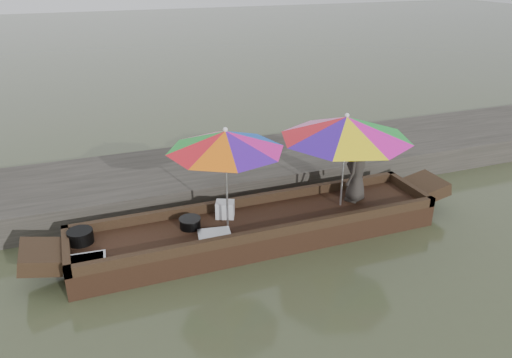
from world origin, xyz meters
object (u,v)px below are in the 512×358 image
object	(u,v)px
supply_bag	(225,209)
vendor	(357,171)
umbrella_stern	(344,161)
umbrella_bow	(227,179)
tray_scallop	(214,235)
cooking_pot	(80,237)
tray_crayfish	(88,261)
boat_hull	(258,230)
charcoal_grill	(190,223)

from	to	relation	value
supply_bag	vendor	distance (m)	2.25
umbrella_stern	umbrella_bow	bearing A→B (deg)	180.00
tray_scallop	cooking_pot	bearing A→B (deg)	164.00
tray_crayfish	boat_hull	bearing A→B (deg)	7.55
tray_scallop	umbrella_bow	bearing A→B (deg)	40.80
supply_bag	umbrella_stern	xyz separation A→B (m)	(1.89, -0.28, 0.65)
vendor	umbrella_bow	distance (m)	2.27
boat_hull	supply_bag	xyz separation A→B (m)	(-0.45, 0.28, 0.30)
umbrella_stern	tray_scallop	bearing A→B (deg)	-173.74
vendor	boat_hull	bearing A→B (deg)	-35.89
umbrella_bow	vendor	bearing A→B (deg)	2.30
vendor	umbrella_stern	world-z (taller)	umbrella_stern
cooking_pot	charcoal_grill	world-z (taller)	cooking_pot
tray_scallop	umbrella_bow	size ratio (longest dim) A/B	0.28
cooking_pot	umbrella_bow	xyz separation A→B (m)	(2.10, -0.28, 0.68)
boat_hull	vendor	world-z (taller)	vendor
vendor	umbrella_bow	world-z (taller)	umbrella_bow
umbrella_stern	tray_crayfish	bearing A→B (deg)	-175.16
boat_hull	tray_scallop	world-z (taller)	tray_scallop
cooking_pot	tray_crayfish	xyz separation A→B (m)	(0.05, -0.61, -0.05)
tray_scallop	tray_crayfish	bearing A→B (deg)	-176.96
cooking_pot	tray_scallop	xyz separation A→B (m)	(1.82, -0.52, -0.06)
charcoal_grill	supply_bag	world-z (taller)	supply_bag
umbrella_bow	cooking_pot	bearing A→B (deg)	172.47
cooking_pot	tray_crayfish	world-z (taller)	cooking_pot
tray_crayfish	umbrella_stern	bearing A→B (deg)	4.84
tray_crayfish	charcoal_grill	world-z (taller)	charcoal_grill
boat_hull	umbrella_stern	world-z (taller)	umbrella_stern
boat_hull	umbrella_bow	bearing A→B (deg)	180.00
tray_scallop	umbrella_bow	distance (m)	0.83
charcoal_grill	umbrella_bow	size ratio (longest dim) A/B	0.18
supply_bag	vendor	xyz separation A→B (m)	(2.21, -0.19, 0.40)
cooking_pot	umbrella_stern	world-z (taller)	umbrella_stern
tray_crayfish	umbrella_bow	world-z (taller)	umbrella_bow
tray_crayfish	umbrella_bow	bearing A→B (deg)	9.35
tray_scallop	umbrella_stern	distance (m)	2.35
vendor	umbrella_stern	distance (m)	0.41
umbrella_bow	umbrella_stern	size ratio (longest dim) A/B	0.83
supply_bag	vendor	world-z (taller)	vendor
boat_hull	cooking_pot	bearing A→B (deg)	173.89
charcoal_grill	umbrella_stern	world-z (taller)	umbrella_stern
cooking_pot	umbrella_bow	size ratio (longest dim) A/B	0.21
tray_crayfish	umbrella_stern	size ratio (longest dim) A/B	0.23
tray_scallop	charcoal_grill	distance (m)	0.46
tray_crayfish	umbrella_bow	xyz separation A→B (m)	(2.05, 0.34, 0.73)
boat_hull	umbrella_stern	xyz separation A→B (m)	(1.44, 0.00, 0.95)
cooking_pot	vendor	distance (m)	4.38
tray_crayfish	supply_bag	bearing A→B (deg)	16.41
boat_hull	umbrella_stern	distance (m)	1.73
boat_hull	tray_crayfish	size ratio (longest dim) A/B	12.07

